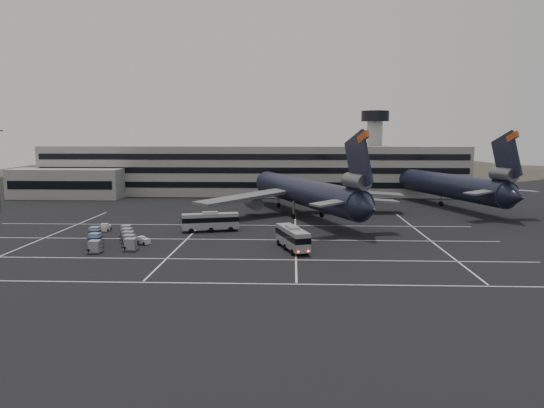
# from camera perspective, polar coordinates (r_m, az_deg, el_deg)

# --- Properties ---
(ground) EXTENTS (260.00, 260.00, 0.00)m
(ground) POSITION_cam_1_polar(r_m,az_deg,el_deg) (83.99, -5.67, -4.34)
(ground) COLOR black
(ground) RESTS_ON ground
(lane_markings) EXTENTS (90.00, 55.62, 0.01)m
(lane_markings) POSITION_cam_1_polar(r_m,az_deg,el_deg) (84.56, -4.97, -4.25)
(lane_markings) COLOR silver
(lane_markings) RESTS_ON ground
(terminal) EXTENTS (125.00, 26.00, 24.00)m
(terminal) POSITION_cam_1_polar(r_m,az_deg,el_deg) (153.58, -3.12, 3.62)
(terminal) COLOR gray
(terminal) RESTS_ON ground
(hills) EXTENTS (352.00, 180.00, 44.00)m
(hills) POSITION_cam_1_polar(r_m,az_deg,el_deg) (253.18, 3.76, 0.79)
(hills) COLOR #38332B
(hills) RESTS_ON ground
(trijet_main) EXTENTS (44.00, 55.25, 18.08)m
(trijet_main) POSITION_cam_1_polar(r_m,az_deg,el_deg) (111.06, 3.57, 1.29)
(trijet_main) COLOR black
(trijet_main) RESTS_ON ground
(trijet_far) EXTENTS (24.39, 56.71, 18.08)m
(trijet_far) POSITION_cam_1_polar(r_m,az_deg,el_deg) (133.79, 18.01, 2.06)
(trijet_far) COLOR black
(trijet_far) RESTS_ON ground
(bus_near) EXTENTS (5.36, 10.44, 3.60)m
(bus_near) POSITION_cam_1_polar(r_m,az_deg,el_deg) (79.42, 2.22, -3.55)
(bus_near) COLOR #A2A5AB
(bus_near) RESTS_ON ground
(bus_far) EXTENTS (10.32, 4.95, 3.55)m
(bus_far) POSITION_cam_1_polar(r_m,az_deg,el_deg) (95.03, -6.66, -1.79)
(bus_far) COLOR #A2A5AB
(bus_far) RESTS_ON ground
(tug_a) EXTENTS (1.38, 2.28, 1.44)m
(tug_a) POSITION_cam_1_polar(r_m,az_deg,el_deg) (99.34, -17.46, -2.45)
(tug_a) COLOR silver
(tug_a) RESTS_ON ground
(tug_b) EXTENTS (2.36, 2.24, 1.31)m
(tug_b) POSITION_cam_1_polar(r_m,az_deg,el_deg) (85.91, -13.59, -3.86)
(tug_b) COLOR silver
(tug_b) RESTS_ON ground
(uld_cluster) EXTENTS (11.58, 15.88, 1.87)m
(uld_cluster) POSITION_cam_1_polar(r_m,az_deg,el_deg) (87.47, -16.85, -3.55)
(uld_cluster) COLOR #2D2D30
(uld_cluster) RESTS_ON ground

